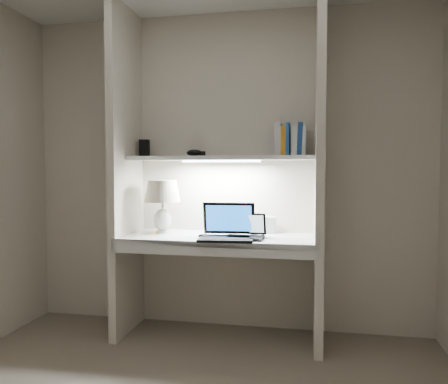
% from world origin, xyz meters
% --- Properties ---
extents(back_wall, '(3.20, 0.01, 2.50)m').
position_xyz_m(back_wall, '(0.00, 1.50, 1.25)').
color(back_wall, beige).
rests_on(back_wall, floor).
extents(alcove_panel_left, '(0.06, 0.55, 2.50)m').
position_xyz_m(alcove_panel_left, '(-0.73, 1.23, 1.25)').
color(alcove_panel_left, beige).
rests_on(alcove_panel_left, floor).
extents(alcove_panel_right, '(0.06, 0.55, 2.50)m').
position_xyz_m(alcove_panel_right, '(0.73, 1.23, 1.25)').
color(alcove_panel_right, beige).
rests_on(alcove_panel_right, floor).
extents(desk, '(1.40, 0.55, 0.04)m').
position_xyz_m(desk, '(0.00, 1.23, 0.75)').
color(desk, white).
rests_on(desk, alcove_panel_left).
extents(desk_apron, '(1.46, 0.03, 0.10)m').
position_xyz_m(desk_apron, '(0.00, 0.96, 0.72)').
color(desk_apron, silver).
rests_on(desk_apron, desk).
extents(shelf, '(1.40, 0.36, 0.03)m').
position_xyz_m(shelf, '(0.00, 1.32, 1.35)').
color(shelf, silver).
rests_on(shelf, back_wall).
extents(strip_light, '(0.60, 0.04, 0.02)m').
position_xyz_m(strip_light, '(0.00, 1.32, 1.33)').
color(strip_light, white).
rests_on(strip_light, shelf).
extents(table_lamp, '(0.28, 0.28, 0.41)m').
position_xyz_m(table_lamp, '(-0.46, 1.29, 1.05)').
color(table_lamp, white).
rests_on(table_lamp, desk).
extents(laptop_main, '(0.40, 0.35, 0.25)m').
position_xyz_m(laptop_main, '(0.09, 1.11, 0.83)').
color(laptop_main, black).
rests_on(laptop_main, desk).
extents(laptop_netbook, '(0.29, 0.26, 0.18)m').
position_xyz_m(laptop_netbook, '(0.21, 1.16, 0.81)').
color(laptop_netbook, black).
rests_on(laptop_netbook, desk).
extents(speaker, '(0.10, 0.07, 0.13)m').
position_xyz_m(speaker, '(0.37, 1.43, 0.83)').
color(speaker, silver).
rests_on(speaker, desk).
extents(mouse, '(0.10, 0.06, 0.03)m').
position_xyz_m(mouse, '(-0.08, 1.09, 0.79)').
color(mouse, black).
rests_on(mouse, desk).
extents(cable_coil, '(0.11, 0.11, 0.01)m').
position_xyz_m(cable_coil, '(0.29, 1.29, 0.78)').
color(cable_coil, black).
rests_on(cable_coil, desk).
extents(sticky_note, '(0.09, 0.09, 0.00)m').
position_xyz_m(sticky_note, '(-0.50, 1.20, 0.77)').
color(sticky_note, yellow).
rests_on(sticky_note, desk).
extents(book_row, '(0.24, 0.17, 0.25)m').
position_xyz_m(book_row, '(0.52, 1.42, 1.48)').
color(book_row, silver).
rests_on(book_row, shelf).
extents(shelf_box, '(0.09, 0.07, 0.14)m').
position_xyz_m(shelf_box, '(-0.64, 1.39, 1.43)').
color(shelf_box, black).
rests_on(shelf_box, shelf).
extents(shelf_gadget, '(0.14, 0.11, 0.05)m').
position_xyz_m(shelf_gadget, '(-0.22, 1.37, 1.39)').
color(shelf_gadget, black).
rests_on(shelf_gadget, shelf).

